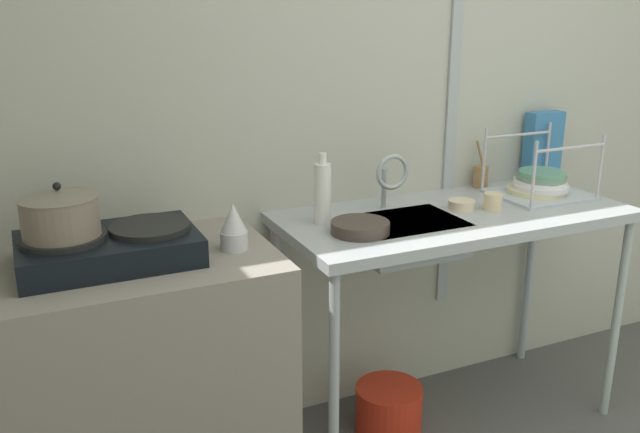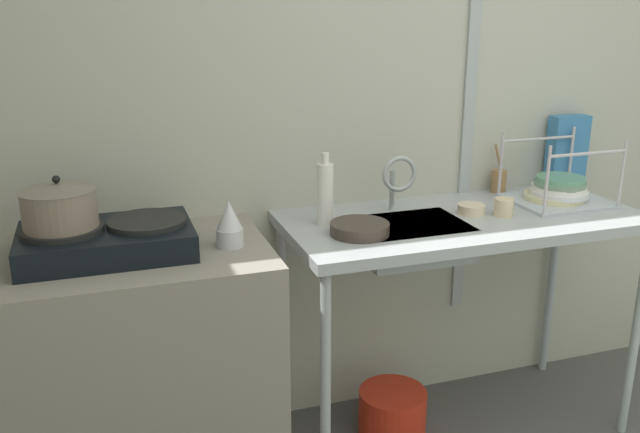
# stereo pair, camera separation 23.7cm
# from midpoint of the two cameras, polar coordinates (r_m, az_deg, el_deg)

# --- Properties ---
(wall_back) EXTENTS (5.08, 0.10, 2.59)m
(wall_back) POSITION_cam_midpoint_polar(r_m,az_deg,el_deg) (2.91, 7.25, 9.80)
(wall_back) COLOR #B4B3A5
(wall_back) RESTS_ON ground
(wall_metal_strip) EXTENTS (0.05, 0.01, 2.07)m
(wall_metal_strip) POSITION_cam_midpoint_polar(r_m,az_deg,el_deg) (2.88, 8.88, 12.24)
(wall_metal_strip) COLOR #A5A9AF
(counter_concrete) EXTENTS (1.18, 0.61, 0.91)m
(counter_concrete) POSITION_cam_midpoint_polar(r_m,az_deg,el_deg) (2.43, -20.89, -14.02)
(counter_concrete) COLOR gray
(counter_concrete) RESTS_ON ground
(counter_sink) EXTENTS (1.37, 0.61, 0.91)m
(counter_sink) POSITION_cam_midpoint_polar(r_m,az_deg,el_deg) (2.66, 8.73, -1.16)
(counter_sink) COLOR #A5A9AF
(counter_sink) RESTS_ON ground
(stove) EXTENTS (0.53, 0.35, 0.11)m
(stove) POSITION_cam_midpoint_polar(r_m,az_deg,el_deg) (2.22, -20.26, -2.47)
(stove) COLOR black
(stove) RESTS_ON counter_concrete
(pot_on_left_burner) EXTENTS (0.23, 0.23, 0.16)m
(pot_on_left_burner) POSITION_cam_midpoint_polar(r_m,az_deg,el_deg) (2.18, -23.94, 0.22)
(pot_on_left_burner) COLOR #7C6B5C
(pot_on_left_burner) RESTS_ON stove
(percolator) EXTENTS (0.09, 0.09, 0.16)m
(percolator) POSITION_cam_midpoint_polar(r_m,az_deg,el_deg) (2.22, -10.31, -0.92)
(percolator) COLOR silver
(percolator) RESTS_ON counter_concrete
(sink_basin) EXTENTS (0.40, 0.31, 0.12)m
(sink_basin) POSITION_cam_midpoint_polar(r_m,az_deg,el_deg) (2.53, 4.62, -1.71)
(sink_basin) COLOR #A5A9AF
(sink_basin) RESTS_ON counter_sink
(faucet) EXTENTS (0.14, 0.08, 0.23)m
(faucet) POSITION_cam_midpoint_polar(r_m,az_deg,el_deg) (2.58, 3.38, 3.50)
(faucet) COLOR #A5A9AF
(faucet) RESTS_ON counter_sink
(frying_pan) EXTENTS (0.21, 0.21, 0.04)m
(frying_pan) POSITION_cam_midpoint_polar(r_m,az_deg,el_deg) (2.36, 0.53, -0.96)
(frying_pan) COLOR #3E332D
(frying_pan) RESTS_ON counter_sink
(dish_rack) EXTENTS (0.36, 0.32, 0.27)m
(dish_rack) POSITION_cam_midpoint_polar(r_m,az_deg,el_deg) (2.92, 15.75, 2.59)
(dish_rack) COLOR #BBB1BB
(dish_rack) RESTS_ON counter_sink
(cup_by_rack) EXTENTS (0.07, 0.07, 0.07)m
(cup_by_rack) POSITION_cam_midpoint_polar(r_m,az_deg,el_deg) (2.68, 11.88, 1.19)
(cup_by_rack) COLOR beige
(cup_by_rack) RESTS_ON counter_sink
(small_bowl_on_drainboard) EXTENTS (0.10, 0.10, 0.04)m
(small_bowl_on_drainboard) POSITION_cam_midpoint_polar(r_m,az_deg,el_deg) (2.67, 9.32, 0.95)
(small_bowl_on_drainboard) COLOR beige
(small_bowl_on_drainboard) RESTS_ON counter_sink
(bottle_by_sink) EXTENTS (0.06, 0.06, 0.26)m
(bottle_by_sink) POSITION_cam_midpoint_polar(r_m,az_deg,el_deg) (2.44, -2.56, 1.96)
(bottle_by_sink) COLOR white
(bottle_by_sink) RESTS_ON counter_sink
(cereal_box) EXTENTS (0.17, 0.07, 0.31)m
(cereal_box) POSITION_cam_midpoint_polar(r_m,az_deg,el_deg) (3.17, 16.16, 5.64)
(cereal_box) COLOR teal
(cereal_box) RESTS_ON counter_sink
(utensil_jar) EXTENTS (0.06, 0.06, 0.20)m
(utensil_jar) POSITION_cam_midpoint_polar(r_m,az_deg,el_deg) (3.00, 11.15, 3.31)
(utensil_jar) COLOR #9C7448
(utensil_jar) RESTS_ON counter_sink
(bucket_on_floor) EXTENTS (0.27, 0.27, 0.20)m
(bucket_on_floor) POSITION_cam_midpoint_polar(r_m,az_deg,el_deg) (2.86, 3.34, -15.95)
(bucket_on_floor) COLOR red
(bucket_on_floor) RESTS_ON ground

